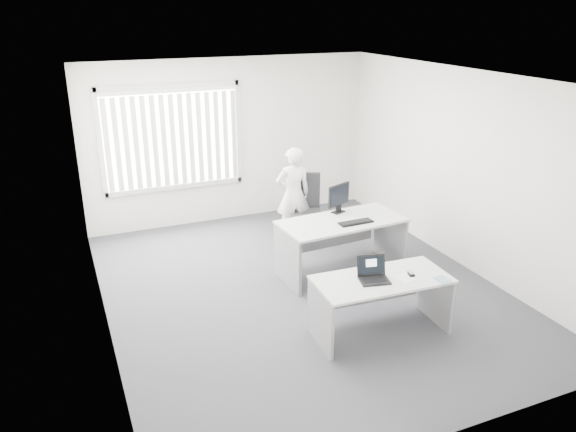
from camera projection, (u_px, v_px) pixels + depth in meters
name	position (u px, v px, depth m)	size (l,w,h in m)	color
ground	(301.00, 289.00, 7.57)	(6.00, 6.00, 0.00)	#434248
wall_back	(230.00, 141.00, 9.66)	(5.00, 0.02, 2.80)	white
wall_front	(457.00, 298.00, 4.49)	(5.00, 0.02, 2.80)	white
wall_left	(95.00, 219.00, 6.16)	(0.02, 6.00, 2.80)	white
wall_right	(462.00, 169.00, 7.99)	(0.02, 6.00, 2.80)	white
ceiling	(303.00, 77.00, 6.58)	(5.00, 6.00, 0.02)	white
window	(172.00, 138.00, 9.20)	(2.32, 0.06, 1.76)	silver
blinds	(173.00, 140.00, 9.16)	(2.20, 0.10, 1.50)	white
desk_near	(381.00, 294.00, 6.41)	(1.58, 0.80, 0.70)	silver
desk_far	(341.00, 235.00, 7.86)	(1.80, 0.93, 0.80)	silver
office_chair	(306.00, 220.00, 9.04)	(0.81, 0.81, 1.09)	black
person	(293.00, 194.00, 8.92)	(0.56, 0.37, 1.54)	silver
laptop	(375.00, 271.00, 6.22)	(0.33, 0.29, 0.26)	black
paper_sheet	(408.00, 277.00, 6.37)	(0.28, 0.20, 0.00)	white
mouse	(411.00, 273.00, 6.40)	(0.06, 0.10, 0.04)	#A9A9AB
booklet	(443.00, 280.00, 6.29)	(0.14, 0.19, 0.01)	silver
keyboard	(356.00, 222.00, 7.67)	(0.49, 0.16, 0.02)	black
monitor	(339.00, 198.00, 8.01)	(0.42, 0.13, 0.42)	black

